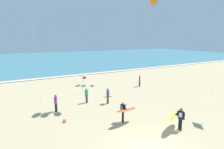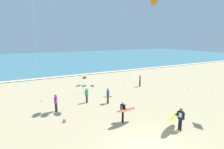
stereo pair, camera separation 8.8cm
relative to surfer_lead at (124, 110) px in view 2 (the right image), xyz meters
The scene contains 12 objects.
ground_plane 3.73m from the surfer_lead, 97.75° to the right, with size 160.00×160.00×0.00m, color tan.
ocean_water 49.80m from the surfer_lead, 90.56° to the left, with size 160.00×60.00×0.08m, color teal.
shoreline_foam 20.12m from the surfer_lead, 91.38° to the left, with size 160.00×0.97×0.01m, color white.
surfer_lead is the anchor object (origin of this frame).
surfer_trailing 3.96m from the surfer_lead, 44.91° to the right, with size 2.57×1.62×1.71m.
kite_delta_amber_near 14.52m from the surfer_lead, 38.66° to the left, with size 4.87×2.75×11.39m.
bystander_purple_top 6.47m from the surfer_lead, 130.87° to the left, with size 0.33×0.43×1.59m.
bystander_green_top 5.82m from the surfer_lead, 99.34° to the left, with size 0.44×0.32×1.59m.
bystander_red_top 11.54m from the surfer_lead, 46.88° to the left, with size 0.36×0.39×1.59m.
bystander_blue_top 4.59m from the surfer_lead, 78.99° to the left, with size 0.22×0.50×1.59m.
lifeguard_flag 9.17m from the surfer_lead, 90.28° to the left, with size 0.44×0.05×2.10m.
beach_ball 4.83m from the surfer_lead, 150.03° to the left, with size 0.28×0.28×0.28m, color pink.
Camera 2 is at (-6.78, -7.82, 6.54)m, focal length 29.34 mm.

